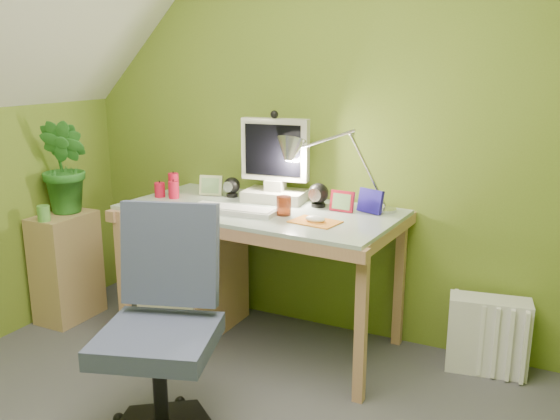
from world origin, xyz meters
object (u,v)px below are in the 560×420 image
at_px(monitor, 275,151).
at_px(desk_lamp, 353,152).
at_px(side_ledge, 67,267).
at_px(radiator, 488,335).
at_px(potted_plant, 66,167).
at_px(desk, 261,277).
at_px(task_chair, 157,337).

distance_m(monitor, desk_lamp, 0.45).
bearing_deg(side_ledge, radiator, 10.89).
bearing_deg(monitor, radiator, -4.23).
xyz_separation_m(potted_plant, radiator, (2.38, 0.41, -0.74)).
distance_m(desk, monitor, 0.70).
bearing_deg(monitor, desk, -96.65).
bearing_deg(side_ledge, potted_plant, 72.76).
height_order(desk_lamp, potted_plant, desk_lamp).
relative_size(desk_lamp, radiator, 1.57).
height_order(task_chair, radiator, task_chair).
distance_m(desk, side_ledge, 1.24).
distance_m(potted_plant, task_chair, 1.55).
xyz_separation_m(monitor, radiator, (1.18, 0.05, -0.87)).
relative_size(monitor, radiator, 1.44).
bearing_deg(potted_plant, radiator, 9.80).
bearing_deg(side_ledge, desk, 10.79).
distance_m(potted_plant, radiator, 2.53).
bearing_deg(side_ledge, desk_lamp, 13.88).
height_order(desk, potted_plant, potted_plant).
relative_size(potted_plant, radiator, 1.44).
distance_m(side_ledge, potted_plant, 0.61).
bearing_deg(task_chair, desk, 74.59).
xyz_separation_m(desk_lamp, task_chair, (-0.40, -1.15, -0.62)).
xyz_separation_m(side_ledge, task_chair, (1.26, -0.74, 0.14)).
xyz_separation_m(monitor, potted_plant, (-1.20, -0.36, -0.13)).
bearing_deg(desk, potted_plant, -167.82).
relative_size(desk, potted_plant, 2.59).
bearing_deg(task_chair, potted_plant, 129.65).
distance_m(desk, potted_plant, 1.33).
height_order(desk, side_ledge, desk).
distance_m(desk, radiator, 1.22).
height_order(side_ledge, potted_plant, potted_plant).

